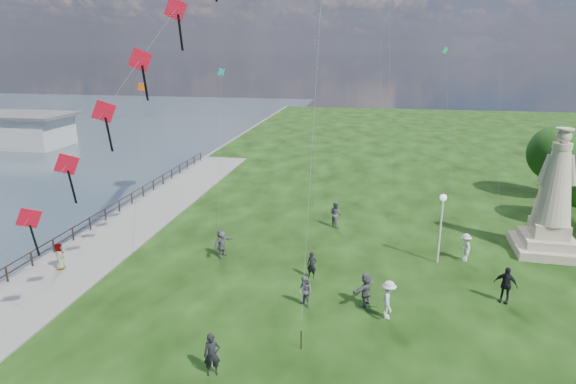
% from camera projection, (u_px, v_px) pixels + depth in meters
% --- Properties ---
extents(waterfront, '(200.00, 200.00, 1.51)m').
position_uv_depth(waterfront, '(60.00, 263.00, 29.10)').
color(waterfront, '#374552').
rests_on(waterfront, ground).
extents(statue, '(4.02, 4.02, 7.88)m').
position_uv_depth(statue, '(552.00, 207.00, 29.71)').
color(statue, tan).
rests_on(statue, ground).
extents(lamppost, '(0.40, 0.40, 4.30)m').
position_uv_depth(lamppost, '(442.00, 214.00, 28.12)').
color(lamppost, silver).
rests_on(lamppost, ground).
extents(person_0, '(0.77, 0.63, 1.80)m').
position_uv_depth(person_0, '(212.00, 355.00, 18.84)').
color(person_0, black).
rests_on(person_0, ground).
extents(person_1, '(0.92, 0.87, 1.62)m').
position_uv_depth(person_1, '(305.00, 292.00, 23.86)').
color(person_1, '#595960').
rests_on(person_1, ground).
extents(person_2, '(0.74, 1.28, 1.91)m').
position_uv_depth(person_2, '(388.00, 300.00, 22.82)').
color(person_2, silver).
rests_on(person_2, ground).
extents(person_5, '(1.26, 1.82, 1.80)m').
position_uv_depth(person_5, '(222.00, 243.00, 29.59)').
color(person_5, '#595960').
rests_on(person_5, ground).
extents(person_6, '(0.61, 0.45, 1.54)m').
position_uv_depth(person_6, '(312.00, 265.00, 26.90)').
color(person_6, black).
rests_on(person_6, ground).
extents(person_7, '(1.04, 1.06, 1.89)m').
position_uv_depth(person_7, '(336.00, 214.00, 34.59)').
color(person_7, '#595960').
rests_on(person_7, ground).
extents(person_8, '(0.79, 1.21, 1.73)m').
position_uv_depth(person_8, '(465.00, 247.00, 29.00)').
color(person_8, silver).
rests_on(person_8, ground).
extents(person_9, '(1.27, 1.03, 1.94)m').
position_uv_depth(person_9, '(506.00, 285.00, 24.25)').
color(person_9, black).
rests_on(person_9, ground).
extents(person_10, '(0.67, 0.87, 1.58)m').
position_uv_depth(person_10, '(60.00, 258.00, 27.76)').
color(person_10, '#595960').
rests_on(person_10, ground).
extents(person_11, '(1.44, 1.76, 1.76)m').
position_uv_depth(person_11, '(366.00, 289.00, 23.97)').
color(person_11, '#595960').
rests_on(person_11, ground).
extents(red_kite_train, '(11.07, 9.35, 18.62)m').
position_uv_depth(red_kite_train, '(137.00, 69.00, 20.16)').
color(red_kite_train, black).
rests_on(red_kite_train, ground).
extents(small_kites, '(29.12, 19.30, 23.60)m').
position_uv_depth(small_kites, '(378.00, 35.00, 35.34)').
color(small_kites, teal).
rests_on(small_kites, ground).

